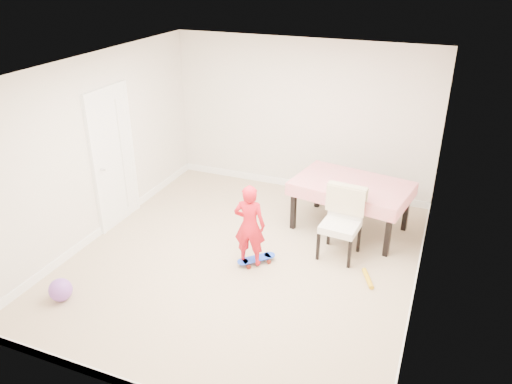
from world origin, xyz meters
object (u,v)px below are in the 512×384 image
at_px(child, 250,228).
at_px(balloon, 61,290).
at_px(dining_table, 350,206).
at_px(dining_chair, 340,224).
at_px(skateboard, 256,260).

xyz_separation_m(child, balloon, (-1.82, -1.54, -0.43)).
xyz_separation_m(dining_table, dining_chair, (0.03, -0.78, 0.11)).
xyz_separation_m(skateboard, balloon, (-1.89, -1.60, 0.10)).
distance_m(dining_chair, balloon, 3.64).
xyz_separation_m(dining_chair, child, (-1.05, -0.66, 0.07)).
height_order(dining_table, dining_chair, dining_chair).
bearing_deg(dining_table, skateboard, -114.50).
bearing_deg(child, dining_chair, -155.90).
relative_size(dining_chair, balloon, 3.53).
bearing_deg(child, balloon, 31.90).
height_order(skateboard, child, child).
height_order(dining_chair, skateboard, dining_chair).
bearing_deg(balloon, child, 40.20).
bearing_deg(skateboard, dining_table, 9.68).
height_order(skateboard, balloon, balloon).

